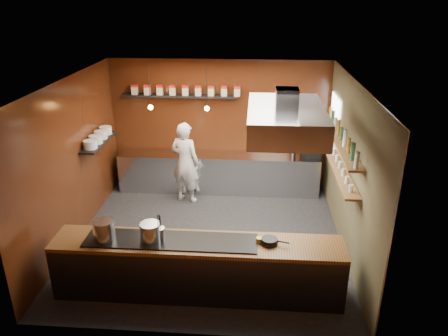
# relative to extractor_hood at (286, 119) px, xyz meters

# --- Properties ---
(floor) EXTENTS (5.00, 5.00, 0.00)m
(floor) POSITION_rel_extractor_hood_xyz_m (-1.30, 0.40, -2.51)
(floor) COLOR black
(floor) RESTS_ON ground
(back_wall) EXTENTS (5.00, 0.00, 5.00)m
(back_wall) POSITION_rel_extractor_hood_xyz_m (-1.30, 2.90, -1.01)
(back_wall) COLOR #38140A
(back_wall) RESTS_ON ground
(left_wall) EXTENTS (0.00, 5.00, 5.00)m
(left_wall) POSITION_rel_extractor_hood_xyz_m (-3.80, 0.40, -1.01)
(left_wall) COLOR #38140A
(left_wall) RESTS_ON ground
(right_wall) EXTENTS (0.00, 5.00, 5.00)m
(right_wall) POSITION_rel_extractor_hood_xyz_m (1.20, 0.40, -1.01)
(right_wall) COLOR #4E472C
(right_wall) RESTS_ON ground
(ceiling) EXTENTS (5.00, 5.00, 0.00)m
(ceiling) POSITION_rel_extractor_hood_xyz_m (-1.30, 0.40, 0.49)
(ceiling) COLOR silver
(ceiling) RESTS_ON back_wall
(window_pane) EXTENTS (0.00, 1.00, 1.00)m
(window_pane) POSITION_rel_extractor_hood_xyz_m (1.15, 2.10, -0.61)
(window_pane) COLOR white
(window_pane) RESTS_ON right_wall
(prep_counter) EXTENTS (4.60, 0.65, 0.90)m
(prep_counter) POSITION_rel_extractor_hood_xyz_m (-1.30, 2.57, -2.06)
(prep_counter) COLOR silver
(prep_counter) RESTS_ON floor
(pass_counter) EXTENTS (4.40, 0.72, 0.94)m
(pass_counter) POSITION_rel_extractor_hood_xyz_m (-1.30, -1.20, -2.04)
(pass_counter) COLOR #38383D
(pass_counter) RESTS_ON floor
(tin_shelf) EXTENTS (2.60, 0.26, 0.04)m
(tin_shelf) POSITION_rel_extractor_hood_xyz_m (-2.20, 2.76, -0.31)
(tin_shelf) COLOR black
(tin_shelf) RESTS_ON back_wall
(plate_shelf) EXTENTS (0.30, 1.40, 0.04)m
(plate_shelf) POSITION_rel_extractor_hood_xyz_m (-3.64, 1.40, -0.96)
(plate_shelf) COLOR black
(plate_shelf) RESTS_ON left_wall
(bottle_shelf_upper) EXTENTS (0.26, 2.80, 0.04)m
(bottle_shelf_upper) POSITION_rel_extractor_hood_xyz_m (1.04, 0.70, -0.59)
(bottle_shelf_upper) COLOR brown
(bottle_shelf_upper) RESTS_ON right_wall
(bottle_shelf_lower) EXTENTS (0.26, 2.80, 0.04)m
(bottle_shelf_lower) POSITION_rel_extractor_hood_xyz_m (1.04, 0.70, -1.06)
(bottle_shelf_lower) COLOR brown
(bottle_shelf_lower) RESTS_ON right_wall
(extractor_hood) EXTENTS (1.20, 2.00, 0.72)m
(extractor_hood) POSITION_rel_extractor_hood_xyz_m (0.00, 0.00, 0.00)
(extractor_hood) COLOR #38383D
(extractor_hood) RESTS_ON ceiling
(pendant_left) EXTENTS (0.10, 0.10, 0.95)m
(pendant_left) POSITION_rel_extractor_hood_xyz_m (-2.70, 2.10, -0.35)
(pendant_left) COLOR black
(pendant_left) RESTS_ON ceiling
(pendant_right) EXTENTS (0.10, 0.10, 0.95)m
(pendant_right) POSITION_rel_extractor_hood_xyz_m (-1.50, 2.10, -0.35)
(pendant_right) COLOR black
(pendant_right) RESTS_ON ceiling
(storage_tins) EXTENTS (2.43, 0.13, 0.22)m
(storage_tins) POSITION_rel_extractor_hood_xyz_m (-2.05, 2.76, -0.17)
(storage_tins) COLOR beige
(storage_tins) RESTS_ON tin_shelf
(plate_stacks) EXTENTS (0.26, 1.16, 0.16)m
(plate_stacks) POSITION_rel_extractor_hood_xyz_m (-3.64, 1.40, -0.86)
(plate_stacks) COLOR silver
(plate_stacks) RESTS_ON plate_shelf
(bottles) EXTENTS (0.06, 2.66, 0.24)m
(bottles) POSITION_rel_extractor_hood_xyz_m (1.04, 0.70, -0.45)
(bottles) COLOR silver
(bottles) RESTS_ON bottle_shelf_upper
(wine_glasses) EXTENTS (0.07, 2.37, 0.13)m
(wine_glasses) POSITION_rel_extractor_hood_xyz_m (1.04, 0.70, -0.97)
(wine_glasses) COLOR silver
(wine_glasses) RESTS_ON bottle_shelf_lower
(stockpot_large) EXTENTS (0.35, 0.35, 0.31)m
(stockpot_large) POSITION_rel_extractor_hood_xyz_m (-2.69, -1.26, -1.41)
(stockpot_large) COLOR #B7B9BE
(stockpot_large) RESTS_ON pass_counter
(stockpot_small) EXTENTS (0.37, 0.37, 0.29)m
(stockpot_small) POSITION_rel_extractor_hood_xyz_m (-1.99, -1.25, -1.42)
(stockpot_small) COLOR silver
(stockpot_small) RESTS_ON pass_counter
(utensil_crock) EXTENTS (0.16, 0.16, 0.19)m
(utensil_crock) POSITION_rel_extractor_hood_xyz_m (-1.86, -1.20, -1.47)
(utensil_crock) COLOR silver
(utensil_crock) RESTS_ON pass_counter
(frying_pan) EXTENTS (0.42, 0.26, 0.07)m
(frying_pan) POSITION_rel_extractor_hood_xyz_m (-0.22, -1.17, -1.53)
(frying_pan) COLOR black
(frying_pan) RESTS_ON pass_counter
(butter_jar) EXTENTS (0.12, 0.12, 0.08)m
(butter_jar) POSITION_rel_extractor_hood_xyz_m (-0.38, -1.15, -1.54)
(butter_jar) COLOR gold
(butter_jar) RESTS_ON pass_counter
(espresso_machine) EXTENTS (0.44, 0.43, 0.38)m
(espresso_machine) POSITION_rel_extractor_hood_xyz_m (0.80, 2.63, -1.41)
(espresso_machine) COLOR black
(espresso_machine) RESTS_ON prep_counter
(chef) EXTENTS (0.77, 0.64, 1.81)m
(chef) POSITION_rel_extractor_hood_xyz_m (-1.99, 2.00, -1.60)
(chef) COLOR white
(chef) RESTS_ON floor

